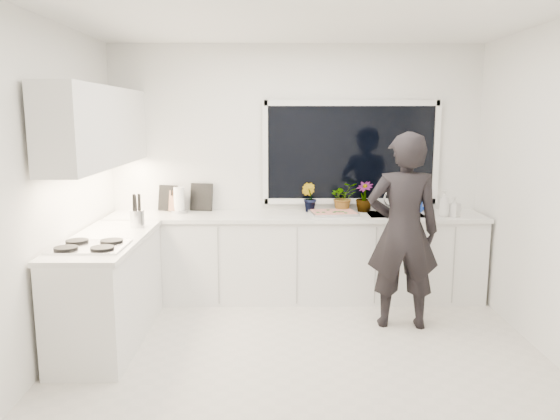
{
  "coord_description": "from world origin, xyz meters",
  "views": [
    {
      "loc": [
        -0.21,
        -4.21,
        1.96
      ],
      "look_at": [
        -0.18,
        0.4,
        1.15
      ],
      "focal_mm": 35.0,
      "sensor_mm": 36.0,
      "label": 1
    }
  ],
  "objects": [
    {
      "name": "floor",
      "position": [
        0.0,
        0.0,
        -0.01
      ],
      "size": [
        4.0,
        3.5,
        0.02
      ],
      "primitive_type": "cube",
      "color": "beige",
      "rests_on": "ground"
    },
    {
      "name": "wall_back",
      "position": [
        0.0,
        1.76,
        1.35
      ],
      "size": [
        4.0,
        0.02,
        2.7
      ],
      "primitive_type": "cube",
      "color": "white",
      "rests_on": "ground"
    },
    {
      "name": "wall_left",
      "position": [
        -2.01,
        0.0,
        1.35
      ],
      "size": [
        0.02,
        3.5,
        2.7
      ],
      "primitive_type": "cube",
      "color": "white",
      "rests_on": "ground"
    },
    {
      "name": "wall_right",
      "position": [
        2.01,
        0.0,
        1.35
      ],
      "size": [
        0.02,
        3.5,
        2.7
      ],
      "primitive_type": "cube",
      "color": "white",
      "rests_on": "ground"
    },
    {
      "name": "ceiling",
      "position": [
        0.0,
        0.0,
        2.71
      ],
      "size": [
        4.0,
        3.5,
        0.02
      ],
      "primitive_type": "cube",
      "color": "white",
      "rests_on": "wall_back"
    },
    {
      "name": "window",
      "position": [
        0.6,
        1.73,
        1.55
      ],
      "size": [
        1.8,
        0.02,
        1.0
      ],
      "primitive_type": "cube",
      "color": "black",
      "rests_on": "wall_back"
    },
    {
      "name": "base_cabinets_back",
      "position": [
        0.0,
        1.45,
        0.44
      ],
      "size": [
        3.92,
        0.58,
        0.88
      ],
      "primitive_type": "cube",
      "color": "white",
      "rests_on": "floor"
    },
    {
      "name": "base_cabinets_left",
      "position": [
        -1.67,
        0.35,
        0.44
      ],
      "size": [
        0.58,
        1.6,
        0.88
      ],
      "primitive_type": "cube",
      "color": "white",
      "rests_on": "floor"
    },
    {
      "name": "countertop_back",
      "position": [
        0.0,
        1.44,
        0.9
      ],
      "size": [
        3.94,
        0.62,
        0.04
      ],
      "primitive_type": "cube",
      "color": "silver",
      "rests_on": "base_cabinets_back"
    },
    {
      "name": "countertop_left",
      "position": [
        -1.67,
        0.35,
        0.9
      ],
      "size": [
        0.62,
        1.6,
        0.04
      ],
      "primitive_type": "cube",
      "color": "silver",
      "rests_on": "base_cabinets_left"
    },
    {
      "name": "upper_cabinets",
      "position": [
        -1.79,
        0.7,
        1.85
      ],
      "size": [
        0.34,
        2.1,
        0.7
      ],
      "primitive_type": "cube",
      "color": "white",
      "rests_on": "wall_left"
    },
    {
      "name": "sink",
      "position": [
        1.05,
        1.45,
        0.87
      ],
      "size": [
        0.58,
        0.42,
        0.14
      ],
      "primitive_type": "cube",
      "color": "silver",
      "rests_on": "countertop_back"
    },
    {
      "name": "faucet",
      "position": [
        1.05,
        1.65,
        1.03
      ],
      "size": [
        0.03,
        0.03,
        0.22
      ],
      "primitive_type": "cylinder",
      "color": "silver",
      "rests_on": "countertop_back"
    },
    {
      "name": "stovetop",
      "position": [
        -1.69,
        -0.0,
        0.94
      ],
      "size": [
        0.56,
        0.48,
        0.03
      ],
      "primitive_type": "cube",
      "color": "black",
      "rests_on": "countertop_left"
    },
    {
      "name": "person",
      "position": [
        0.95,
        0.66,
        0.91
      ],
      "size": [
        0.69,
        0.48,
        1.81
      ],
      "primitive_type": "imported",
      "rotation": [
        0.0,
        0.0,
        3.07
      ],
      "color": "black",
      "rests_on": "floor"
    },
    {
      "name": "pizza_tray",
      "position": [
        0.39,
        1.42,
        0.94
      ],
      "size": [
        0.52,
        0.42,
        0.03
      ],
      "primitive_type": "cube",
      "rotation": [
        0.0,
        0.0,
        0.14
      ],
      "color": "silver",
      "rests_on": "countertop_back"
    },
    {
      "name": "pizza",
      "position": [
        0.39,
        1.42,
        0.95
      ],
      "size": [
        0.48,
        0.37,
        0.01
      ],
      "primitive_type": "cube",
      "rotation": [
        0.0,
        0.0,
        0.14
      ],
      "color": "#AA2616",
      "rests_on": "pizza_tray"
    },
    {
      "name": "watering_can",
      "position": [
        1.31,
        1.61,
        0.98
      ],
      "size": [
        0.16,
        0.16,
        0.13
      ],
      "primitive_type": "cylinder",
      "rotation": [
        0.0,
        0.0,
        0.15
      ],
      "color": "#143DC0",
      "rests_on": "countertop_back"
    },
    {
      "name": "paper_towel_roll",
      "position": [
        -1.25,
        1.55,
        1.05
      ],
      "size": [
        0.14,
        0.14,
        0.26
      ],
      "primitive_type": "cylinder",
      "rotation": [
        0.0,
        0.0,
        -0.32
      ],
      "color": "white",
      "rests_on": "countertop_back"
    },
    {
      "name": "knife_block",
      "position": [
        -1.29,
        1.59,
        1.03
      ],
      "size": [
        0.14,
        0.12,
        0.22
      ],
      "primitive_type": "cube",
      "rotation": [
        0.0,
        0.0,
        -0.13
      ],
      "color": "#986246",
      "rests_on": "countertop_back"
    },
    {
      "name": "utensil_crock",
      "position": [
        -1.51,
        0.8,
        1.0
      ],
      "size": [
        0.16,
        0.16,
        0.16
      ],
      "primitive_type": "cylinder",
      "rotation": [
        0.0,
        0.0,
        -0.24
      ],
      "color": "#B1B1B5",
      "rests_on": "countertop_left"
    },
    {
      "name": "picture_frame_large",
      "position": [
        -1.4,
        1.69,
        1.06
      ],
      "size": [
        0.22,
        0.09,
        0.28
      ],
      "primitive_type": "cube",
      "rotation": [
        0.0,
        0.0,
        -0.32
      ],
      "color": "black",
      "rests_on": "countertop_back"
    },
    {
      "name": "picture_frame_small",
      "position": [
        -1.03,
        1.69,
        1.07
      ],
      "size": [
        0.25,
        0.07,
        0.3
      ],
      "primitive_type": "cube",
      "rotation": [
        0.0,
        0.0,
        -0.22
      ],
      "color": "black",
      "rests_on": "countertop_back"
    },
    {
      "name": "herb_plants",
      "position": [
        0.51,
        1.61,
        1.08
      ],
      "size": [
        0.83,
        0.31,
        0.33
      ],
      "color": "#26662D",
      "rests_on": "countertop_back"
    },
    {
      "name": "soap_bottles",
      "position": [
        1.56,
        1.3,
        1.04
      ],
      "size": [
        0.24,
        0.13,
        0.27
      ],
      "color": "#D8BF66",
      "rests_on": "countertop_back"
    }
  ]
}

